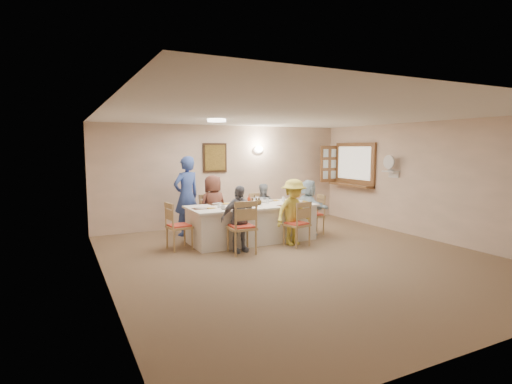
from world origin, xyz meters
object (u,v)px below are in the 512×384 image
chair_right_end (313,214)px  chair_front_right (297,224)px  serving_hatch (355,165)px  diner_front_left (239,219)px  dining_table (252,223)px  chair_left_end (179,226)px  chair_back_left (211,215)px  desk_fan (390,165)px  caregiver (187,196)px  diner_right_end (309,207)px  chair_back_right (260,212)px  diner_back_right (262,208)px  condiment_ketchup (249,200)px  chair_front_left (242,226)px  diner_back_left (213,206)px  diner_front_right (294,212)px

chair_right_end → chair_front_right: bearing=-39.5°
serving_hatch → chair_right_end: size_ratio=1.67×
chair_front_right → diner_front_left: diner_front_left is taller
dining_table → chair_left_end: 1.55m
chair_back_left → chair_right_end: bearing=-26.7°
desk_fan → chair_back_left: (-3.91, 1.33, -1.09)m
caregiver → desk_fan: bearing=140.9°
diner_right_end → caregiver: (-2.47, 1.15, 0.26)m
diner_front_left → diner_right_end: size_ratio=1.01×
chair_left_end → diner_front_left: (0.95, -0.68, 0.17)m
chair_back_left → diner_front_left: (0.00, -1.48, 0.16)m
chair_back_right → desk_fan: bearing=-22.8°
desk_fan → chair_left_end: size_ratio=0.33×
dining_table → diner_back_right: 0.92m
diner_front_left → condiment_ketchup: (0.55, 0.71, 0.24)m
desk_fan → chair_front_left: (-3.91, -0.27, -1.05)m
diner_back_left → diner_front_left: 1.36m
desk_fan → chair_back_right: bearing=153.9°
condiment_ketchup → serving_hatch: bearing=12.8°
diner_back_left → diner_front_left: (0.00, -1.36, -0.05)m
desk_fan → diner_back_left: size_ratio=0.22×
chair_left_end → caregiver: size_ratio=0.52×
dining_table → chair_left_end: bearing=180.0°
dining_table → condiment_ketchup: bearing=145.8°
serving_hatch → caregiver: (-4.47, 0.33, -0.62)m
chair_front_right → desk_fan: bearing=174.3°
chair_front_right → condiment_ketchup: bearing=-63.5°
chair_front_left → diner_front_right: 1.22m
chair_back_right → diner_back_left: 1.23m
diner_back_right → diner_front_right: size_ratio=0.85×
condiment_ketchup → chair_front_left: bearing=-123.5°
chair_right_end → condiment_ketchup: (-1.60, 0.03, 0.42)m
chair_front_right → diner_front_left: 1.22m
chair_back_left → diner_front_right: (1.20, -1.48, 0.20)m
serving_hatch → diner_front_right: bearing=-151.9°
chair_right_end → diner_front_left: (-2.15, -0.68, 0.18)m
chair_left_end → diner_back_right: diner_back_right is taller
chair_front_left → diner_front_left: bearing=-87.3°
dining_table → diner_front_right: size_ratio=2.01×
chair_back_left → diner_front_left: size_ratio=0.74×
diner_back_right → chair_left_end: bearing=25.1°
chair_front_left → chair_right_end: (2.15, 0.80, -0.06)m
condiment_ketchup → chair_right_end: bearing=-1.2°
diner_back_left → diner_front_left: size_ratio=1.09×
diner_back_left → diner_front_right: size_ratio=1.02×
desk_fan → condiment_ketchup: desk_fan is taller
desk_fan → chair_front_right: (-2.71, -0.27, -1.10)m
dining_table → condiment_ketchup: condiment_ketchup is taller
desk_fan → diner_back_left: (-3.91, 1.21, -0.87)m
desk_fan → diner_back_right: (-2.71, 1.21, -0.99)m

